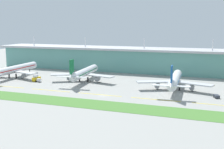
# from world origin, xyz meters

# --- Properties ---
(ground_plane) EXTENTS (600.00, 600.00, 0.00)m
(ground_plane) POSITION_xyz_m (0.00, 0.00, 0.00)
(ground_plane) COLOR gray
(terminal_building) EXTENTS (288.00, 34.00, 29.91)m
(terminal_building) POSITION_xyz_m (-0.00, 98.73, 10.66)
(terminal_building) COLOR #5B9E93
(terminal_building) RESTS_ON ground
(airliner_nearest) EXTENTS (48.73, 66.84, 18.90)m
(airliner_nearest) POSITION_xyz_m (-89.55, 32.31, 6.45)
(airliner_nearest) COLOR white
(airliner_nearest) RESTS_ON ground
(airliner_near_middle) EXTENTS (48.43, 59.25, 18.90)m
(airliner_near_middle) POSITION_xyz_m (-30.62, 37.89, 6.44)
(airliner_near_middle) COLOR silver
(airliner_near_middle) RESTS_ON ground
(airliner_far_middle) EXTENTS (48.63, 59.40, 18.90)m
(airliner_far_middle) POSITION_xyz_m (36.68, 31.48, 6.44)
(airliner_far_middle) COLOR white
(airliner_far_middle) RESTS_ON ground
(taxiway_stripe_west) EXTENTS (28.00, 0.70, 0.04)m
(taxiway_stripe_west) POSITION_xyz_m (-71.00, 1.61, 0.02)
(taxiway_stripe_west) COLOR yellow
(taxiway_stripe_west) RESTS_ON ground
(taxiway_stripe_mid_west) EXTENTS (28.00, 0.70, 0.04)m
(taxiway_stripe_mid_west) POSITION_xyz_m (-37.00, 1.61, 0.02)
(taxiway_stripe_mid_west) COLOR yellow
(taxiway_stripe_mid_west) RESTS_ON ground
(taxiway_stripe_centre) EXTENTS (28.00, 0.70, 0.04)m
(taxiway_stripe_centre) POSITION_xyz_m (-3.00, 1.61, 0.02)
(taxiway_stripe_centre) COLOR yellow
(taxiway_stripe_centre) RESTS_ON ground
(taxiway_stripe_mid_east) EXTENTS (28.00, 0.70, 0.04)m
(taxiway_stripe_mid_east) POSITION_xyz_m (31.00, 1.61, 0.02)
(taxiway_stripe_mid_east) COLOR yellow
(taxiway_stripe_mid_east) RESTS_ON ground
(taxiway_stripe_east) EXTENTS (28.00, 0.70, 0.04)m
(taxiway_stripe_east) POSITION_xyz_m (65.00, 1.61, 0.02)
(taxiway_stripe_east) COLOR yellow
(taxiway_stripe_east) RESTS_ON ground
(grass_verge) EXTENTS (300.00, 18.00, 0.10)m
(grass_verge) POSITION_xyz_m (0.00, -20.17, 0.05)
(grass_verge) COLOR #477A33
(grass_verge) RESTS_ON ground
(baggage_cart) EXTENTS (3.94, 2.79, 2.48)m
(baggage_cart) POSITION_xyz_m (-60.07, 23.14, 1.26)
(baggage_cart) COLOR silver
(baggage_cart) RESTS_ON ground
(fuel_truck) EXTENTS (3.22, 7.40, 4.95)m
(fuel_truck) POSITION_xyz_m (-63.81, 25.36, 2.26)
(fuel_truck) COLOR gold
(fuel_truck) RESTS_ON ground
(pushback_tug) EXTENTS (3.92, 4.99, 1.85)m
(pushback_tug) POSITION_xyz_m (62.73, 17.51, 1.10)
(pushback_tug) COLOR #333842
(pushback_tug) RESTS_ON ground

